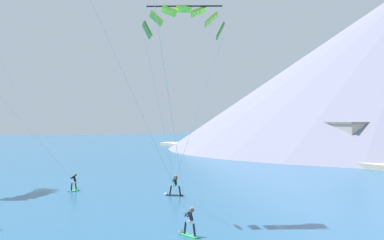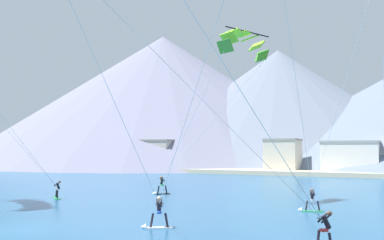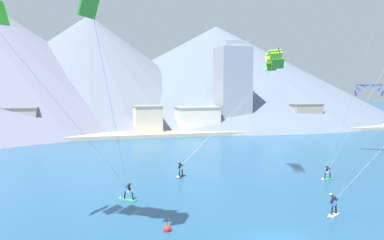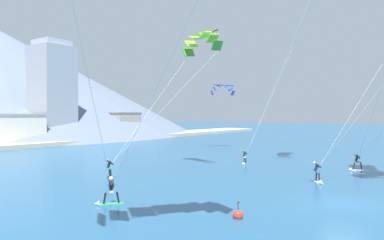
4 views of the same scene
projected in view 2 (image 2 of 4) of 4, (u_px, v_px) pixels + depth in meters
name	position (u px, v px, depth m)	size (l,w,h in m)	color
ground_plane	(21.00, 230.00, 22.80)	(400.00, 400.00, 0.00)	#23567F
kitesurfer_near_lead	(57.00, 193.00, 37.06)	(1.60, 1.42, 1.64)	#33B266
kitesurfer_near_trail	(309.00, 205.00, 29.42)	(1.78, 0.82, 1.64)	#33B266
kitesurfer_mid_center	(155.00, 218.00, 23.24)	(1.68, 1.28, 1.77)	white
kitesurfer_far_left	(160.00, 189.00, 40.45)	(1.37, 1.63, 1.77)	black
kitesurfer_far_right	(322.00, 237.00, 18.53)	(1.55, 1.48, 1.71)	white
parafoil_kite_far_left	(243.00, 43.00, 34.48)	(10.71, 5.82, 12.38)	#45942C
shoreline_strip	(279.00, 172.00, 72.86)	(180.00, 10.00, 0.70)	beige
shore_building_promenade_mid	(283.00, 156.00, 74.71)	(5.70, 6.33, 6.02)	beige
shore_building_quay_east	(157.00, 155.00, 85.56)	(8.54, 7.08, 6.08)	#B7AD9E
shore_building_old_town	(351.00, 158.00, 70.50)	(9.12, 7.05, 5.61)	silver
mountain_peak_west_ridge	(279.00, 107.00, 118.86)	(88.40, 88.40, 31.89)	slate
mountain_peak_central_summit	(163.00, 99.00, 133.92)	(117.43, 117.43, 39.69)	slate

